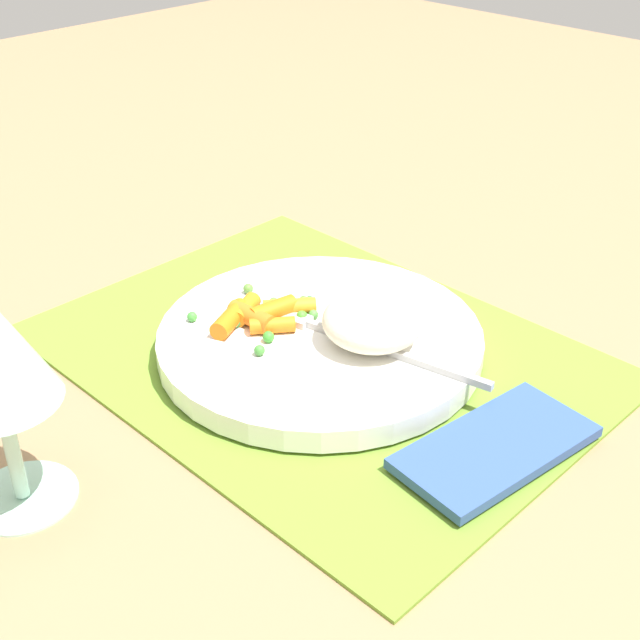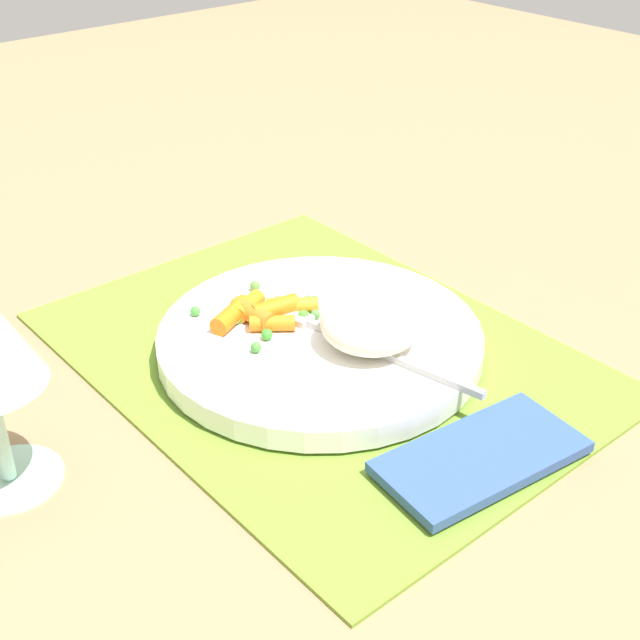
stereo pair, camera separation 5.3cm
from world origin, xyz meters
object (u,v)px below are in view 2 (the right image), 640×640
carrot_portion (261,312)px  fork (346,338)px  rice_mound (371,323)px  napkin (481,457)px  plate (320,340)px

carrot_portion → fork: carrot_portion is taller
rice_mound → fork: 0.03m
fork → napkin: 0.16m
plate → napkin: 0.18m
plate → rice_mound: rice_mound is taller
plate → rice_mound: (-0.04, -0.02, 0.03)m
carrot_portion → fork: size_ratio=0.43×
fork → napkin: (-0.15, 0.01, -0.02)m
fork → carrot_portion: bearing=24.4°
carrot_portion → napkin: bearing=-174.8°
rice_mound → fork: size_ratio=0.39×
plate → rice_mound: size_ratio=3.30×
plate → fork: fork is taller
plate → carrot_portion: (0.04, 0.03, 0.02)m
carrot_portion → plate: bearing=-149.0°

